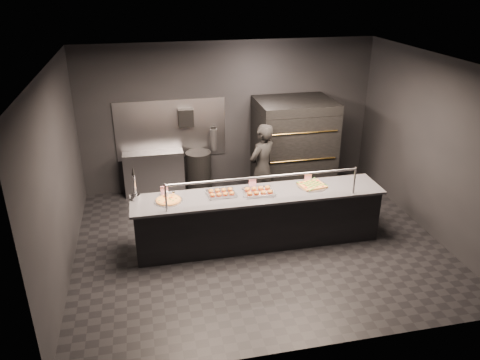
{
  "coord_description": "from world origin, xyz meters",
  "views": [
    {
      "loc": [
        -1.73,
        -6.59,
        4.21
      ],
      "look_at": [
        -0.27,
        0.2,
        1.1
      ],
      "focal_mm": 35.0,
      "sensor_mm": 36.0,
      "label": 1
    }
  ],
  "objects_px": {
    "square_pizza": "(312,185)",
    "pizza_oven": "(293,146)",
    "towel_dispenser": "(186,118)",
    "trash_bin": "(199,172)",
    "service_counter": "(258,218)",
    "round_pizza": "(169,200)",
    "worker": "(262,168)",
    "fire_extinguisher": "(214,139)",
    "beer_tap": "(135,190)",
    "prep_shelf": "(154,173)",
    "slider_tray_b": "(259,191)",
    "slider_tray_a": "(221,193)"
  },
  "relations": [
    {
      "from": "trash_bin",
      "to": "service_counter",
      "type": "bearing_deg",
      "value": -72.48
    },
    {
      "from": "worker",
      "to": "round_pizza",
      "type": "bearing_deg",
      "value": -1.7
    },
    {
      "from": "pizza_oven",
      "to": "towel_dispenser",
      "type": "bearing_deg",
      "value": 166.86
    },
    {
      "from": "fire_extinguisher",
      "to": "pizza_oven",
      "type": "bearing_deg",
      "value": -17.89
    },
    {
      "from": "towel_dispenser",
      "to": "trash_bin",
      "type": "relative_size",
      "value": 0.41
    },
    {
      "from": "square_pizza",
      "to": "trash_bin",
      "type": "bearing_deg",
      "value": 127.5
    },
    {
      "from": "square_pizza",
      "to": "pizza_oven",
      "type": "bearing_deg",
      "value": 81.76
    },
    {
      "from": "slider_tray_b",
      "to": "worker",
      "type": "bearing_deg",
      "value": 72.7
    },
    {
      "from": "worker",
      "to": "towel_dispenser",
      "type": "bearing_deg",
      "value": -78.09
    },
    {
      "from": "towel_dispenser",
      "to": "round_pizza",
      "type": "bearing_deg",
      "value": -103.11
    },
    {
      "from": "service_counter",
      "to": "worker",
      "type": "relative_size",
      "value": 2.4
    },
    {
      "from": "round_pizza",
      "to": "trash_bin",
      "type": "xyz_separation_m",
      "value": [
        0.75,
        2.19,
        -0.5
      ]
    },
    {
      "from": "worker",
      "to": "square_pizza",
      "type": "bearing_deg",
      "value": 84.4
    },
    {
      "from": "trash_bin",
      "to": "worker",
      "type": "xyz_separation_m",
      "value": [
        1.06,
        -1.06,
        0.42
      ]
    },
    {
      "from": "service_counter",
      "to": "square_pizza",
      "type": "distance_m",
      "value": 1.05
    },
    {
      "from": "worker",
      "to": "pizza_oven",
      "type": "bearing_deg",
      "value": -172.7
    },
    {
      "from": "fire_extinguisher",
      "to": "round_pizza",
      "type": "xyz_separation_m",
      "value": [
        -1.1,
        -2.37,
        -0.12
      ]
    },
    {
      "from": "service_counter",
      "to": "beer_tap",
      "type": "relative_size",
      "value": 7.25
    },
    {
      "from": "service_counter",
      "to": "round_pizza",
      "type": "distance_m",
      "value": 1.52
    },
    {
      "from": "towel_dispenser",
      "to": "fire_extinguisher",
      "type": "bearing_deg",
      "value": 1.04
    },
    {
      "from": "prep_shelf",
      "to": "worker",
      "type": "height_order",
      "value": "worker"
    },
    {
      "from": "slider_tray_a",
      "to": "trash_bin",
      "type": "height_order",
      "value": "slider_tray_a"
    },
    {
      "from": "towel_dispenser",
      "to": "round_pizza",
      "type": "height_order",
      "value": "towel_dispenser"
    },
    {
      "from": "beer_tap",
      "to": "slider_tray_b",
      "type": "distance_m",
      "value": 1.96
    },
    {
      "from": "prep_shelf",
      "to": "trash_bin",
      "type": "bearing_deg",
      "value": -6.35
    },
    {
      "from": "service_counter",
      "to": "towel_dispenser",
      "type": "relative_size",
      "value": 11.71
    },
    {
      "from": "towel_dispenser",
      "to": "square_pizza",
      "type": "relative_size",
      "value": 0.69
    },
    {
      "from": "fire_extinguisher",
      "to": "square_pizza",
      "type": "height_order",
      "value": "fire_extinguisher"
    },
    {
      "from": "fire_extinguisher",
      "to": "beer_tap",
      "type": "xyz_separation_m",
      "value": [
        -1.6,
        -2.2,
        0.02
      ]
    },
    {
      "from": "pizza_oven",
      "to": "prep_shelf",
      "type": "relative_size",
      "value": 1.59
    },
    {
      "from": "fire_extinguisher",
      "to": "service_counter",
      "type": "bearing_deg",
      "value": -81.7
    },
    {
      "from": "pizza_oven",
      "to": "slider_tray_a",
      "type": "distance_m",
      "value": 2.55
    },
    {
      "from": "towel_dispenser",
      "to": "fire_extinguisher",
      "type": "relative_size",
      "value": 0.69
    },
    {
      "from": "prep_shelf",
      "to": "fire_extinguisher",
      "type": "relative_size",
      "value": 2.38
    },
    {
      "from": "pizza_oven",
      "to": "trash_bin",
      "type": "relative_size",
      "value": 2.21
    },
    {
      "from": "beer_tap",
      "to": "pizza_oven",
      "type": "bearing_deg",
      "value": 28.37
    },
    {
      "from": "pizza_oven",
      "to": "worker",
      "type": "xyz_separation_m",
      "value": [
        -0.84,
        -0.74,
        -0.11
      ]
    },
    {
      "from": "slider_tray_b",
      "to": "beer_tap",
      "type": "bearing_deg",
      "value": 174.61
    },
    {
      "from": "towel_dispenser",
      "to": "trash_bin",
      "type": "bearing_deg",
      "value": -40.5
    },
    {
      "from": "service_counter",
      "to": "round_pizza",
      "type": "xyz_separation_m",
      "value": [
        -1.45,
        0.03,
        0.47
      ]
    },
    {
      "from": "slider_tray_b",
      "to": "worker",
      "type": "height_order",
      "value": "worker"
    },
    {
      "from": "prep_shelf",
      "to": "fire_extinguisher",
      "type": "distance_m",
      "value": 1.39
    },
    {
      "from": "pizza_oven",
      "to": "round_pizza",
      "type": "height_order",
      "value": "pizza_oven"
    },
    {
      "from": "prep_shelf",
      "to": "beer_tap",
      "type": "relative_size",
      "value": 2.12
    },
    {
      "from": "service_counter",
      "to": "square_pizza",
      "type": "bearing_deg",
      "value": 5.22
    },
    {
      "from": "prep_shelf",
      "to": "service_counter",
      "type": "bearing_deg",
      "value": -55.41
    },
    {
      "from": "slider_tray_a",
      "to": "square_pizza",
      "type": "bearing_deg",
      "value": -0.1
    },
    {
      "from": "trash_bin",
      "to": "round_pizza",
      "type": "bearing_deg",
      "value": -108.87
    },
    {
      "from": "prep_shelf",
      "to": "towel_dispenser",
      "type": "height_order",
      "value": "towel_dispenser"
    },
    {
      "from": "fire_extinguisher",
      "to": "slider_tray_b",
      "type": "bearing_deg",
      "value": -81.66
    }
  ]
}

